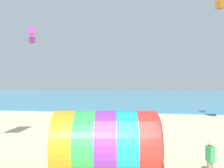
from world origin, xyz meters
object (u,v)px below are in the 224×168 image
(kite_handler, at_px, (210,161))
(giant_inflatable_tube, at_px, (107,143))
(kite_magenta_box, at_px, (32,36))
(bystander_mid_beach, at_px, (130,125))

(kite_handler, bearing_deg, giant_inflatable_tube, 178.86)
(giant_inflatable_tube, bearing_deg, kite_magenta_box, 133.41)
(giant_inflatable_tube, distance_m, kite_handler, 4.30)
(giant_inflatable_tube, bearing_deg, bystander_mid_beach, 84.29)
(giant_inflatable_tube, relative_size, kite_handler, 2.78)
(giant_inflatable_tube, xyz_separation_m, bystander_mid_beach, (0.64, 6.37, -0.49))
(kite_handler, xyz_separation_m, kite_magenta_box, (-10.89, 7.09, 6.36))
(kite_handler, bearing_deg, kite_magenta_box, 146.95)
(giant_inflatable_tube, relative_size, kite_magenta_box, 4.17)
(giant_inflatable_tube, xyz_separation_m, kite_handler, (4.27, -0.08, -0.53))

